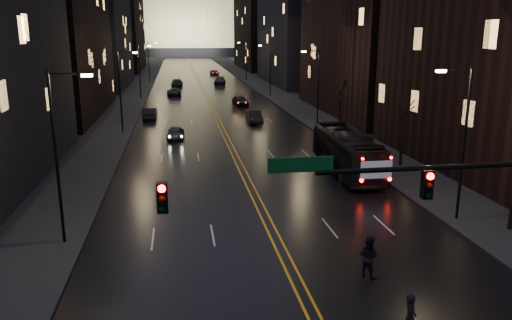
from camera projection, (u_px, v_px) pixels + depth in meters
name	position (u px, v px, depth m)	size (l,w,h in m)	color
road	(194.00, 72.00, 142.52)	(20.00, 320.00, 0.02)	black
sidewalk_left	(144.00, 72.00, 140.40)	(8.00, 320.00, 0.16)	black
sidewalk_right	(243.00, 71.00, 144.61)	(8.00, 320.00, 0.16)	black
center_line	(194.00, 72.00, 142.52)	(0.62, 320.00, 0.01)	orange
building_left_mid	(46.00, 6.00, 63.15)	(12.00, 30.00, 28.00)	black
building_left_far	(95.00, 37.00, 100.52)	(12.00, 34.00, 20.00)	black
building_left_dist	(120.00, 29.00, 145.99)	(12.00, 40.00, 24.00)	black
building_right_mid	(298.00, 22.00, 106.10)	(12.00, 34.00, 26.00)	black
building_right_dist	(261.00, 32.00, 152.55)	(12.00, 40.00, 22.00)	black
capitol	(185.00, 20.00, 253.21)	(90.00, 50.00, 58.50)	black
traffic_signal	(489.00, 195.00, 17.68)	(17.29, 0.45, 7.00)	black
streetlamp_right_near	(462.00, 136.00, 28.00)	(2.13, 0.25, 9.00)	black
streetlamp_left_near	(59.00, 149.00, 24.75)	(2.13, 0.25, 9.00)	black
streetlamp_right_mid	(317.00, 84.00, 56.72)	(2.13, 0.25, 9.00)	black
streetlamp_left_mid	(122.00, 87.00, 53.47)	(2.13, 0.25, 9.00)	black
streetlamp_right_far	(269.00, 67.00, 85.45)	(2.13, 0.25, 9.00)	black
streetlamp_left_far	(140.00, 68.00, 82.20)	(2.13, 0.25, 9.00)	black
streetlamp_right_dist	(246.00, 59.00, 114.17)	(2.13, 0.25, 9.00)	black
streetlamp_left_dist	(149.00, 59.00, 110.92)	(2.13, 0.25, 9.00)	black
tree_right_mid	(404.00, 112.00, 39.95)	(2.40, 2.40, 6.65)	black
tree_right_far	(341.00, 91.00, 55.27)	(2.40, 2.40, 6.65)	black
bus	(347.00, 152.00, 39.20)	(2.74, 11.72, 3.27)	black
oncoming_car_a	(175.00, 132.00, 51.71)	(1.69, 4.19, 1.43)	black
oncoming_car_b	(150.00, 114.00, 63.58)	(1.61, 4.62, 1.52)	black
oncoming_car_c	(174.00, 92.00, 88.25)	(2.19, 4.74, 1.32)	black
oncoming_car_d	(177.00, 83.00, 103.50)	(2.23, 5.50, 1.60)	black
receding_car_a	(254.00, 117.00, 61.12)	(1.60, 4.59, 1.51)	black
receding_car_b	(240.00, 101.00, 75.63)	(1.86, 4.61, 1.57)	black
receding_car_c	(220.00, 81.00, 106.69)	(2.31, 5.69, 1.65)	black
receding_car_d	(214.00, 72.00, 132.00)	(2.25, 4.89, 1.36)	black
pedestrian_a	(410.00, 318.00, 17.56)	(0.68, 0.44, 1.86)	black
pedestrian_b	(368.00, 257.00, 22.30)	(0.94, 0.52, 1.94)	black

